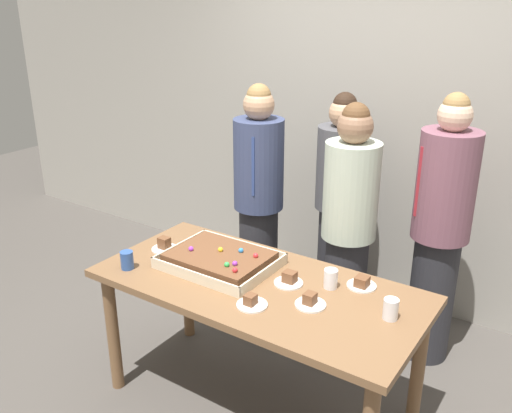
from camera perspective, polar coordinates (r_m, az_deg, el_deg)
ground_plane at (r=3.31m, az=0.16°, el=-19.86°), size 12.00×12.00×0.00m
interior_back_panel at (r=3.99m, az=13.29°, el=10.89°), size 8.00×0.12×3.00m
party_table at (r=2.91m, az=0.18°, el=-9.67°), size 1.72×0.81×0.78m
sheet_cake at (r=3.02m, az=-3.77°, el=-5.53°), size 0.59×0.46×0.10m
plated_slice_near_left at (r=2.67m, az=5.65°, el=-9.83°), size 0.15×0.15×0.07m
plated_slice_near_right at (r=2.65m, az=-0.48°, el=-9.97°), size 0.15×0.15×0.06m
plated_slice_far_left at (r=2.84m, az=3.45°, el=-7.63°), size 0.15×0.15×0.07m
plated_slice_far_right at (r=3.24m, az=-9.49°, el=-4.06°), size 0.15×0.15×0.08m
plated_slice_center_front at (r=2.86m, az=10.93°, el=-7.86°), size 0.15×0.15×0.06m
drink_cup_nearest at (r=2.62m, az=13.82°, el=-10.30°), size 0.07×0.07×0.10m
drink_cup_middle at (r=2.82m, az=7.77°, el=-7.44°), size 0.07×0.07×0.10m
drink_cup_far_end at (r=3.05m, az=-13.25°, el=-5.45°), size 0.07×0.07×0.10m
person_serving_front at (r=3.33m, az=9.57°, el=-2.61°), size 0.32×0.32×1.62m
person_green_shirt_behind at (r=3.43m, az=18.57°, el=-2.33°), size 0.34×0.34×1.68m
person_striped_tie_right at (r=3.72m, az=0.27°, el=0.50°), size 0.34×0.34×1.65m
person_left_edge_reaching at (r=3.79m, az=8.63°, el=0.14°), size 0.33×0.33×1.60m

